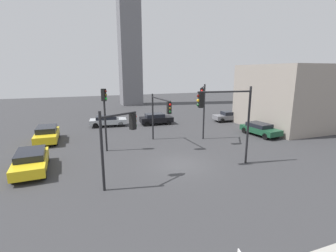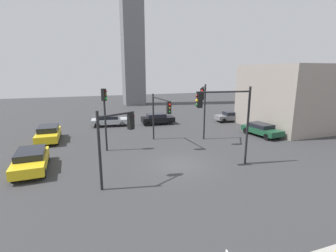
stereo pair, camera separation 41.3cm
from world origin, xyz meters
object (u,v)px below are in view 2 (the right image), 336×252
traffic_light_1 (226,111)px  traffic_light_3 (117,133)px  car_0 (48,133)px  car_1 (232,116)px  car_2 (157,119)px  car_4 (31,160)px  car_3 (109,120)px  car_5 (261,129)px  traffic_light_0 (204,102)px  traffic_light_2 (161,110)px  traffic_light_4 (105,108)px

traffic_light_1 → traffic_light_3: size_ratio=1.23×
traffic_light_1 → car_0: (-12.76, 11.12, -3.25)m
traffic_light_3 → car_1: bearing=10.8°
car_2 → car_4: size_ratio=0.88×
traffic_light_3 → traffic_light_1: bearing=-24.9°
traffic_light_3 → car_3: 16.77m
traffic_light_3 → car_0: 12.89m
traffic_light_3 → car_2: size_ratio=1.09×
car_0 → car_4: bearing=-1.9°
traffic_light_1 → car_5: size_ratio=1.28×
car_1 → car_2: (-10.07, 1.56, 0.02)m
traffic_light_0 → car_2: (-1.74, 9.26, -3.15)m
traffic_light_2 → car_0: 11.39m
traffic_light_1 → car_3: size_ratio=1.24×
car_4 → car_5: car_4 is taller
traffic_light_2 → car_5: traffic_light_2 is taller
traffic_light_2 → traffic_light_0: bearing=79.2°
car_1 → car_4: car_4 is taller
traffic_light_2 → car_4: (-10.29, -2.76, -2.54)m
traffic_light_2 → car_3: size_ratio=1.00×
car_0 → car_2: (12.31, 3.97, -0.03)m
traffic_light_3 → car_2: traffic_light_3 is taller
traffic_light_1 → traffic_light_2: traffic_light_1 is taller
car_1 → traffic_light_3: bearing=44.4°
traffic_light_3 → car_0: size_ratio=1.01×
car_2 → car_4: (-12.58, -11.51, 0.00)m
traffic_light_3 → traffic_light_2: bearing=26.2°
car_0 → car_2: car_0 is taller
car_5 → car_1: bearing=164.3°
traffic_light_1 → car_5: 10.73m
car_2 → traffic_light_2: bearing=-101.7°
car_0 → car_5: (21.05, -5.18, -0.07)m
traffic_light_0 → car_3: 13.22m
traffic_light_3 → car_4: (-5.43, 4.02, -2.45)m
traffic_light_2 → traffic_light_1: bearing=19.7°
traffic_light_0 → car_0: bearing=-76.6°
traffic_light_4 → car_0: (-5.10, 4.89, -2.92)m
traffic_light_2 → car_3: bearing=-163.1°
traffic_light_0 → car_5: size_ratio=1.23×
traffic_light_4 → car_5: bearing=37.6°
car_1 → car_3: size_ratio=0.96×
traffic_light_0 → traffic_light_4: (-8.96, 0.39, -0.19)m
traffic_light_1 → car_0: 17.23m
traffic_light_3 → car_5: (15.88, 6.38, -2.49)m
traffic_light_2 → car_0: bearing=-119.2°
traffic_light_1 → car_2: bearing=-80.7°
traffic_light_0 → car_0: traffic_light_0 is taller
traffic_light_0 → car_3: traffic_light_0 is taller
car_2 → car_0: bearing=-159.1°
traffic_light_4 → car_5: 16.24m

